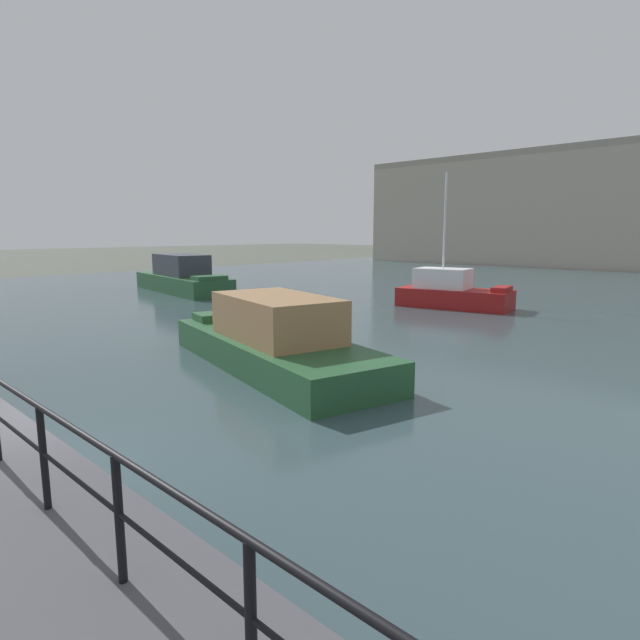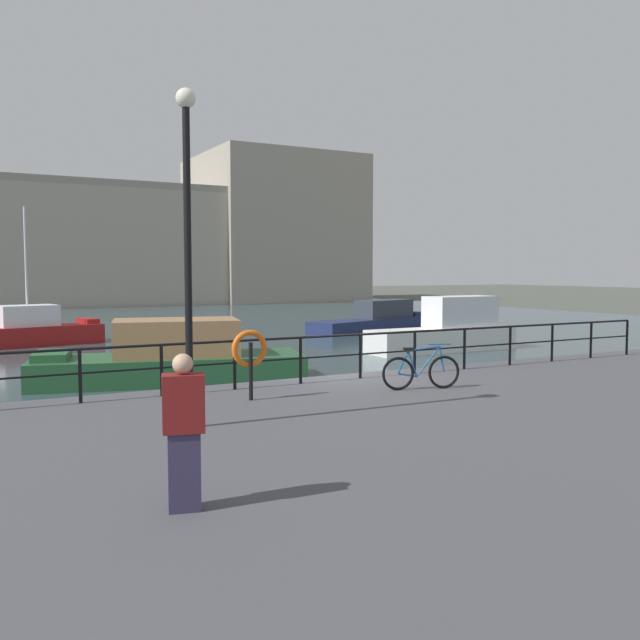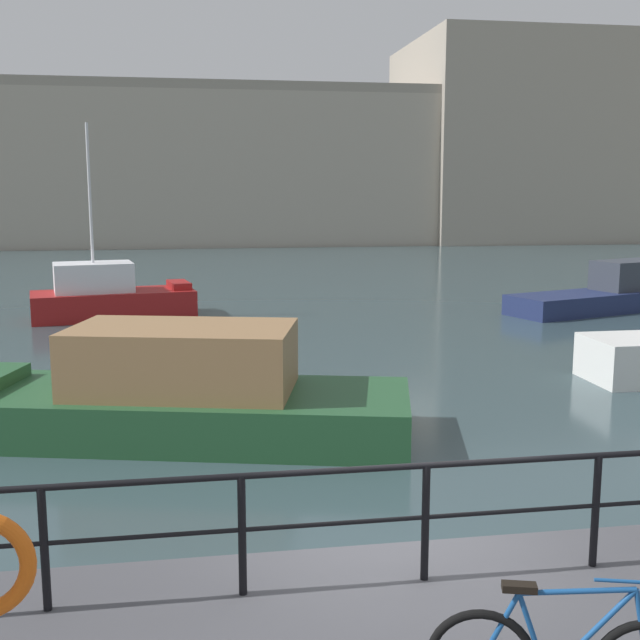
# 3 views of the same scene
# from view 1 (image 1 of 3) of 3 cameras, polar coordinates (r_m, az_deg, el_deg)

# --- Properties ---
(ground_plane) EXTENTS (240.00, 240.00, 0.00)m
(ground_plane) POSITION_cam_1_polar(r_m,az_deg,el_deg) (9.60, -29.16, -14.70)
(ground_plane) COLOR #4C5147
(water_basin) EXTENTS (80.00, 60.00, 0.01)m
(water_basin) POSITION_cam_1_polar(r_m,az_deg,el_deg) (33.87, 28.87, 2.01)
(water_basin) COLOR #33474C
(water_basin) RESTS_ON ground_plane
(moored_white_yacht) EXTENTS (9.79, 4.11, 2.35)m
(moored_white_yacht) POSITION_cam_1_polar(r_m,az_deg,el_deg) (34.41, -14.77, 4.50)
(moored_white_yacht) COLOR #23512D
(moored_white_yacht) RESTS_ON water_basin
(moored_cabin_cruiser) EXTENTS (8.94, 4.75, 2.03)m
(moored_cabin_cruiser) POSITION_cam_1_polar(r_m,az_deg,el_deg) (14.66, -5.04, -2.15)
(moored_cabin_cruiser) COLOR #23512D
(moored_cabin_cruiser) RESTS_ON water_basin
(moored_green_narrowboat) EXTENTS (5.80, 3.22, 6.64)m
(moored_green_narrowboat) POSITION_cam_1_polar(r_m,az_deg,el_deg) (27.11, 14.13, 2.94)
(moored_green_narrowboat) COLOR maroon
(moored_green_narrowboat) RESTS_ON water_basin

